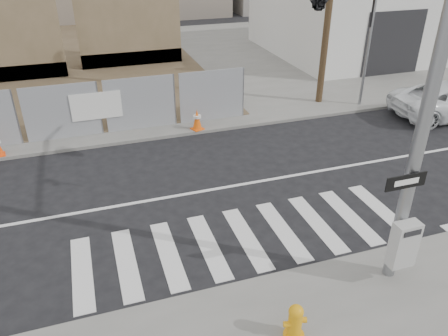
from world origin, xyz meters
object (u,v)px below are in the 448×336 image
object	(u,v)px
auto_shop	(371,10)
fire_hydrant	(295,321)
traffic_cone_d	(197,120)
signal_pole	(348,34)

from	to	relation	value
auto_shop	fire_hydrant	size ratio (longest dim) A/B	15.74
fire_hydrant	traffic_cone_d	xyz separation A→B (m)	(0.83, 9.90, 0.01)
signal_pole	traffic_cone_d	bearing A→B (deg)	107.17
fire_hydrant	traffic_cone_d	world-z (taller)	traffic_cone_d
auto_shop	fire_hydrant	xyz separation A→B (m)	(-14.27, -18.65, -2.04)
signal_pole	auto_shop	world-z (taller)	signal_pole
auto_shop	fire_hydrant	bearing A→B (deg)	-127.43
auto_shop	signal_pole	bearing A→B (deg)	-127.46
signal_pole	auto_shop	bearing A→B (deg)	52.54
fire_hydrant	signal_pole	bearing A→B (deg)	69.74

